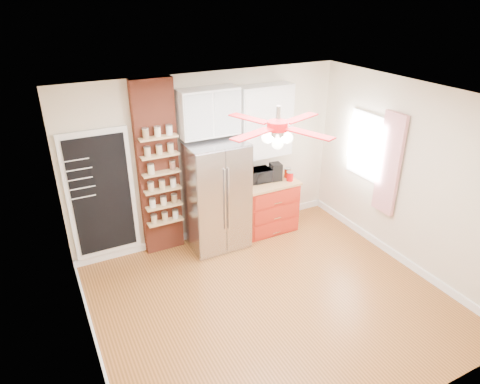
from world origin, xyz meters
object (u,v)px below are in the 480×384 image
red_cabinet (268,205)px  toaster_oven (259,175)px  coffee_maker (276,172)px  canister_left (290,177)px  pantry_jar_oats (151,169)px  ceiling_fan (278,126)px  fridge (216,195)px

red_cabinet → toaster_oven: bearing=157.6°
coffee_maker → canister_left: 0.25m
pantry_jar_oats → red_cabinet: bearing=-2.5°
ceiling_fan → toaster_oven: (0.77, 1.74, -1.41)m
fridge → coffee_maker: 1.12m
canister_left → fridge: bearing=176.0°
fridge → red_cabinet: fridge is taller
fridge → ceiling_fan: bearing=-88.2°
coffee_maker → fridge: bearing=-168.8°
ceiling_fan → red_cabinet: bearing=61.3°
red_cabinet → canister_left: 0.63m
red_cabinet → canister_left: (0.33, -0.14, 0.52)m
toaster_oven → ceiling_fan: bearing=-109.9°
coffee_maker → ceiling_fan: bearing=-113.6°
coffee_maker → canister_left: size_ratio=1.96×
ceiling_fan → canister_left: bearing=50.9°
red_cabinet → toaster_oven: (-0.15, 0.06, 0.56)m
fridge → toaster_oven: 0.84m
fridge → canister_left: size_ratio=11.88×
coffee_maker → pantry_jar_oats: size_ratio=2.01×
pantry_jar_oats → fridge: bearing=-8.0°
red_cabinet → fridge: bearing=-177.0°
red_cabinet → coffee_maker: 0.61m
ceiling_fan → pantry_jar_oats: 2.25m
pantry_jar_oats → canister_left: bearing=-5.7°
coffee_maker → pantry_jar_oats: (-2.06, 0.08, 0.40)m
red_cabinet → canister_left: bearing=-23.2°
red_cabinet → coffee_maker: size_ratio=3.25×
ceiling_fan → toaster_oven: bearing=66.2°
ceiling_fan → canister_left: size_ratio=9.50×
fridge → red_cabinet: (0.97, 0.05, -0.42)m
red_cabinet → pantry_jar_oats: size_ratio=6.53×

